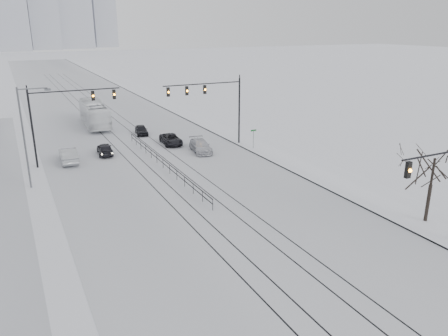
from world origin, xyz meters
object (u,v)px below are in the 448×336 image
bare_tree (434,165)px  sedan_nb_right (201,146)px  sedan_nb_far (141,130)px  traffic_mast_near (448,182)px  sedan_nb_front (171,139)px  sedan_sb_inner (105,149)px  box_truck (94,114)px  sedan_sb_outer (69,155)px

bare_tree → sedan_nb_right: (-7.35, 24.82, -3.80)m
bare_tree → sedan_nb_far: (-11.07, 36.04, -3.87)m
bare_tree → sedan_nb_far: 37.90m
traffic_mast_near → sedan_nb_front: bearing=101.9°
sedan_nb_front → bare_tree: bearing=-68.0°
traffic_mast_near → sedan_sb_inner: (-15.06, 31.53, -3.89)m
sedan_sb_inner → traffic_mast_near: bearing=120.9°
traffic_mast_near → sedan_nb_right: 28.52m
sedan_nb_front → box_truck: (-6.29, 14.88, 1.09)m
traffic_mast_near → sedan_nb_far: traffic_mast_near is taller
sedan_nb_front → sedan_nb_far: size_ratio=1.24×
bare_tree → sedan_sb_outer: bare_tree is taller
sedan_sb_inner → sedan_sb_outer: size_ratio=0.83×
bare_tree → sedan_sb_inner: 33.67m
sedan_sb_inner → box_truck: box_truck is taller
sedan_nb_front → sedan_nb_far: bearing=110.1°
sedan_sb_inner → sedan_nb_far: bearing=-125.1°
sedan_nb_far → sedan_nb_front: bearing=-66.2°
sedan_nb_far → sedan_sb_inner: bearing=-122.1°
sedan_nb_right → box_truck: (-8.20, 19.57, 1.03)m
traffic_mast_near → sedan_nb_front: size_ratio=1.55×
sedan_nb_right → box_truck: box_truck is taller
sedan_nb_front → sedan_nb_right: (1.91, -4.69, 0.06)m
sedan_nb_front → sedan_nb_right: bearing=-63.2°
bare_tree → traffic_mast_near: bearing=-128.8°
sedan_sb_inner → sedan_nb_far: sedan_sb_inner is taller
sedan_sb_outer → sedan_nb_right: (14.19, -2.54, -0.10)m
sedan_nb_right → sedan_nb_far: size_ratio=1.30×
sedan_sb_inner → box_truck: 16.01m
sedan_sb_outer → sedan_nb_right: 14.41m
traffic_mast_near → sedan_sb_outer: (-19.13, 30.36, -3.78)m
traffic_mast_near → sedan_nb_front: (-6.85, 32.51, -3.94)m
sedan_sb_inner → box_truck: bearing=-91.5°
sedan_sb_outer → sedan_nb_front: sedan_sb_outer is taller
sedan_sb_inner → sedan_nb_far: size_ratio=1.08×
traffic_mast_near → sedan_sb_inner: traffic_mast_near is taller
sedan_sb_outer → sedan_nb_right: size_ratio=1.00×
sedan_nb_far → box_truck: (-4.49, 8.35, 1.10)m
sedan_sb_inner → box_truck: size_ratio=0.32×
traffic_mast_near → sedan_nb_right: size_ratio=1.48×
traffic_mast_near → box_truck: size_ratio=0.57×
sedan_sb_outer → box_truck: size_ratio=0.39×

